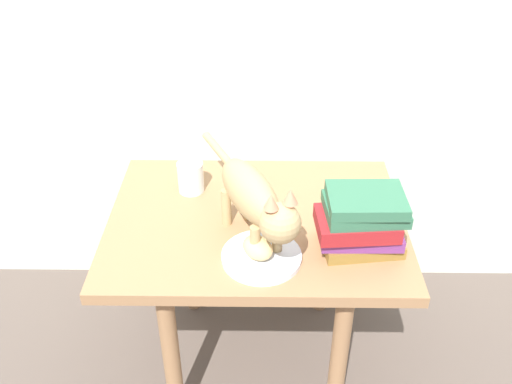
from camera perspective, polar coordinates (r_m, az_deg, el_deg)
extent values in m
plane|color=brown|center=(1.81, 0.00, -16.11)|extent=(6.00, 6.00, 0.00)
cube|color=#9E724C|center=(1.46, 0.00, -3.09)|extent=(0.75, 0.56, 0.03)
cylinder|color=#9E724C|center=(1.50, -8.52, -16.01)|extent=(0.04, 0.04, 0.50)
cylinder|color=#9E724C|center=(1.50, 8.34, -16.17)|extent=(0.04, 0.04, 0.50)
cylinder|color=#9E724C|center=(1.80, -6.70, -5.63)|extent=(0.04, 0.04, 0.50)
cylinder|color=#9E724C|center=(1.80, 6.88, -5.73)|extent=(0.04, 0.04, 0.50)
cylinder|color=silver|center=(1.32, 0.56, -6.52)|extent=(0.19, 0.19, 0.01)
ellipsoid|color=#E0BC7A|center=(1.29, 0.18, -5.61)|extent=(0.10, 0.10, 0.05)
cylinder|color=tan|center=(1.30, 2.16, -4.60)|extent=(0.02, 0.02, 0.10)
cylinder|color=tan|center=(1.28, -0.24, -5.32)|extent=(0.02, 0.02, 0.10)
cylinder|color=tan|center=(1.42, -0.76, -0.93)|extent=(0.02, 0.02, 0.10)
cylinder|color=tan|center=(1.40, -3.00, -1.53)|extent=(0.02, 0.02, 0.10)
ellipsoid|color=tan|center=(1.31, -0.62, 0.00)|extent=(0.19, 0.27, 0.11)
sphere|color=tan|center=(1.19, 2.44, -3.16)|extent=(0.09, 0.09, 0.09)
cone|color=#DD8460|center=(1.16, 3.48, -0.41)|extent=(0.03, 0.03, 0.03)
cone|color=#DD8460|center=(1.14, 1.53, -0.95)|extent=(0.03, 0.03, 0.03)
cylinder|color=tan|center=(1.46, -3.94, 4.38)|extent=(0.09, 0.15, 0.02)
cube|color=olive|center=(1.37, 10.44, -4.77)|extent=(0.20, 0.15, 0.03)
cube|color=#72337A|center=(1.35, 10.37, -3.92)|extent=(0.19, 0.13, 0.03)
cube|color=maroon|center=(1.32, 10.10, -3.13)|extent=(0.19, 0.13, 0.04)
cube|color=#336B4C|center=(1.31, 10.91, -1.65)|extent=(0.19, 0.15, 0.03)
cube|color=#336B4C|center=(1.29, 11.04, -0.78)|extent=(0.18, 0.14, 0.03)
cylinder|color=silver|center=(1.54, -6.59, 1.51)|extent=(0.07, 0.07, 0.08)
cylinder|color=silver|center=(1.55, -6.54, 0.87)|extent=(0.06, 0.06, 0.04)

